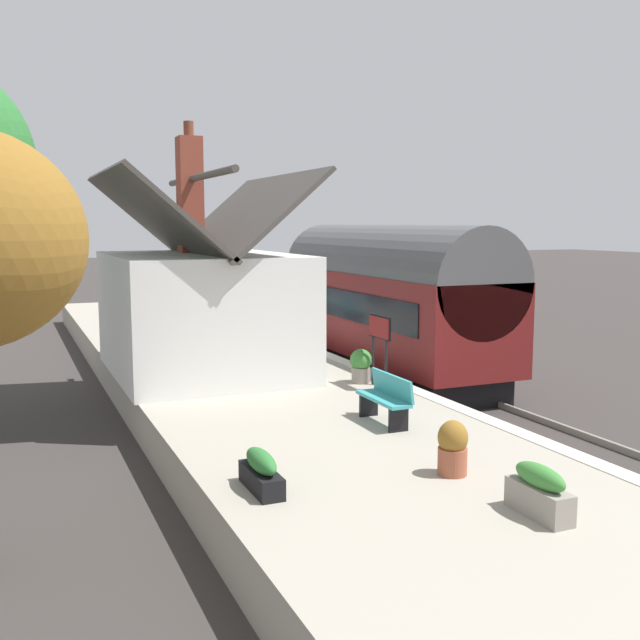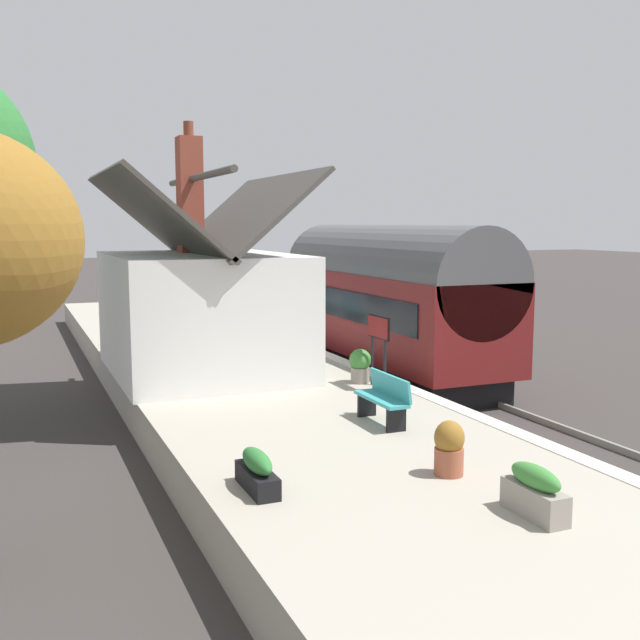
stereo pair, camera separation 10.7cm
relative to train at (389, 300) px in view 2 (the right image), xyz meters
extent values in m
plane|color=#383330|center=(-0.13, 0.90, -2.22)|extent=(160.00, 160.00, 0.00)
cube|color=#A39B8C|center=(-0.13, 4.80, -1.80)|extent=(32.00, 5.81, 0.84)
cube|color=beige|center=(-0.13, 2.08, -1.37)|extent=(32.00, 0.36, 0.02)
cube|color=gray|center=(-0.13, -0.72, -2.15)|extent=(52.00, 0.08, 0.14)
cube|color=gray|center=(-0.13, 0.72, -2.15)|extent=(52.00, 0.08, 0.14)
cube|color=black|center=(-0.01, 0.00, -1.87)|extent=(8.52, 2.29, 0.70)
cube|color=maroon|center=(-0.01, 0.00, -0.37)|extent=(9.26, 2.70, 2.30)
cylinder|color=#515154|center=(-0.01, 0.00, 0.78)|extent=(9.26, 2.65, 2.65)
cube|color=black|center=(-0.01, 1.36, -0.08)|extent=(7.87, 0.03, 0.80)
cylinder|color=black|center=(2.77, 0.00, -1.87)|extent=(0.70, 2.16, 0.70)
cylinder|color=black|center=(-2.78, 0.00, -1.87)|extent=(0.70, 2.16, 0.70)
cube|color=black|center=(4.64, 0.00, 0.04)|extent=(0.04, 2.16, 0.90)
cylinder|color=#F2EDCC|center=(4.66, 0.00, -0.94)|extent=(0.06, 0.24, 0.24)
cube|color=red|center=(4.70, 0.00, -1.40)|extent=(0.16, 2.56, 0.24)
cube|color=white|center=(-1.31, 5.74, 0.03)|extent=(5.41, 4.10, 2.82)
cube|color=#47423D|center=(-1.31, 4.71, 2.32)|extent=(5.91, 2.30, 2.01)
cube|color=#47423D|center=(-1.31, 6.76, 2.32)|extent=(5.91, 2.30, 2.01)
cylinder|color=#47423D|center=(-1.31, 5.74, 3.21)|extent=(5.91, 0.16, 0.16)
cube|color=brown|center=(-0.42, 5.74, 2.83)|extent=(0.56, 0.56, 2.79)
cylinder|color=brown|center=(-0.42, 5.74, 4.40)|extent=(0.24, 0.24, 0.36)
cube|color=teal|center=(-1.46, 3.67, -0.33)|extent=(0.90, 0.06, 2.10)
cube|color=teal|center=(-2.86, 3.67, 0.32)|extent=(0.80, 0.05, 1.10)
cube|color=teal|center=(-0.06, 3.67, 0.32)|extent=(0.80, 0.05, 1.10)
cube|color=teal|center=(7.95, 4.19, -0.93)|extent=(1.42, 0.46, 0.06)
cube|color=teal|center=(7.94, 4.01, -0.70)|extent=(1.40, 0.17, 0.40)
cube|color=black|center=(7.39, 4.22, -1.16)|extent=(0.08, 0.36, 0.44)
cube|color=black|center=(8.51, 4.17, -1.16)|extent=(0.08, 0.36, 0.44)
cube|color=teal|center=(5.23, 4.15, -0.93)|extent=(1.41, 0.44, 0.06)
cube|color=teal|center=(5.23, 3.97, -0.70)|extent=(1.40, 0.14, 0.40)
cube|color=black|center=(4.67, 4.14, -1.16)|extent=(0.07, 0.36, 0.44)
cube|color=black|center=(5.79, 4.17, -1.16)|extent=(0.07, 0.36, 0.44)
cube|color=teal|center=(-7.10, 3.95, -0.93)|extent=(1.40, 0.40, 0.06)
cube|color=teal|center=(-7.10, 3.77, -0.70)|extent=(1.40, 0.11, 0.40)
cube|color=black|center=(-7.66, 3.95, -1.16)|extent=(0.06, 0.36, 0.44)
cube|color=black|center=(-6.54, 3.95, -1.16)|extent=(0.06, 0.36, 0.44)
cube|color=gray|center=(-11.53, 4.17, -1.19)|extent=(0.94, 0.32, 0.38)
ellipsoid|color=#3D8438|center=(-11.53, 4.17, -0.88)|extent=(0.85, 0.29, 0.29)
cylinder|color=gray|center=(-3.89, 2.79, -1.21)|extent=(0.42, 0.42, 0.34)
ellipsoid|color=#3D8438|center=(-3.89, 2.79, -0.87)|extent=(0.49, 0.49, 0.48)
cube|color=black|center=(-9.38, 6.99, -1.24)|extent=(1.03, 0.32, 0.29)
ellipsoid|color=#2D7233|center=(-9.38, 6.99, -0.98)|extent=(0.93, 0.29, 0.29)
cube|color=teal|center=(-1.36, 3.03, -1.22)|extent=(1.08, 0.32, 0.33)
ellipsoid|color=#3D8438|center=(-1.36, 3.03, -0.94)|extent=(0.97, 0.29, 0.29)
cylinder|color=#9E5138|center=(-9.85, 4.31, -1.19)|extent=(0.41, 0.41, 0.39)
ellipsoid|color=olive|center=(-9.85, 4.31, -0.84)|extent=(0.43, 0.43, 0.49)
cone|color=#D41E4C|center=(-9.85, 4.31, -0.69)|extent=(0.10, 0.10, 0.17)
cylinder|color=black|center=(-4.78, 2.64, -0.83)|extent=(0.06, 0.06, 1.10)
cylinder|color=black|center=(-4.18, 2.64, -0.83)|extent=(0.06, 0.06, 1.10)
cube|color=maroon|center=(-4.48, 2.64, -0.06)|extent=(0.90, 0.06, 0.44)
cube|color=black|center=(-4.48, 2.64, -0.06)|extent=(0.96, 0.03, 0.50)
camera|label=1|loc=(-18.35, 9.99, 2.15)|focal=41.37mm
camera|label=2|loc=(-18.39, 9.89, 2.15)|focal=41.37mm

